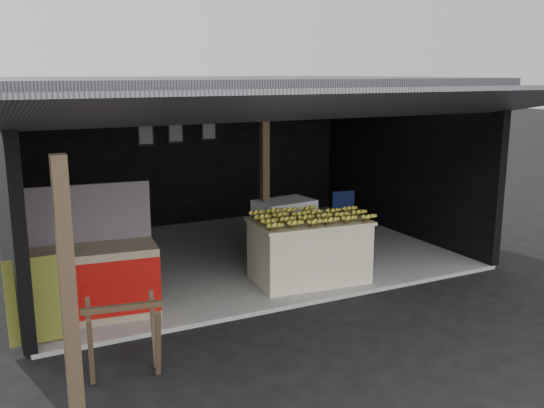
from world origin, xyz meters
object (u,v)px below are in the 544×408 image
banana_table (309,250)px  sawhorse (123,332)px  neighbor_stall (92,278)px  plastic_chair (345,212)px  water_barrel (360,249)px  white_crate (284,231)px

banana_table → sawhorse: size_ratio=2.19×
banana_table → neighbor_stall: 3.13m
sawhorse → plastic_chair: size_ratio=0.88×
banana_table → water_barrel: 1.21m
banana_table → white_crate: size_ratio=1.73×
water_barrel → plastic_chair: bearing=67.4°
banana_table → white_crate: (0.12, 1.00, 0.04)m
banana_table → plastic_chair: (1.67, 1.56, 0.07)m
sawhorse → banana_table: bearing=36.1°
neighbor_stall → plastic_chair: bearing=24.0°
neighbor_stall → sawhorse: neighbor_stall is taller
water_barrel → plastic_chair: size_ratio=0.51×
water_barrel → plastic_chair: 1.38m
white_crate → neighbor_stall: neighbor_stall is taller
white_crate → neighbor_stall: bearing=-170.7°
plastic_chair → neighbor_stall: bearing=-152.7°
neighbor_stall → water_barrel: bearing=10.0°
sawhorse → water_barrel: bearing=33.2°
water_barrel → plastic_chair: (0.52, 1.25, 0.30)m
banana_table → water_barrel: bearing=20.9°
banana_table → water_barrel: banana_table is taller
neighbor_stall → water_barrel: neighbor_stall is taller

